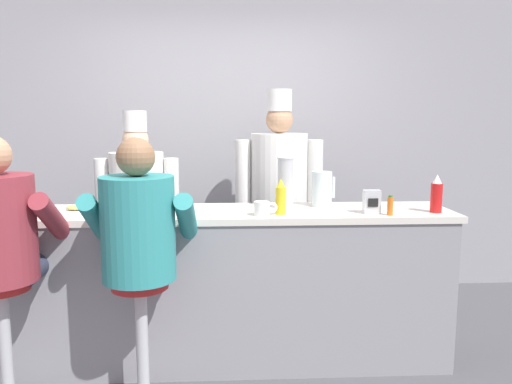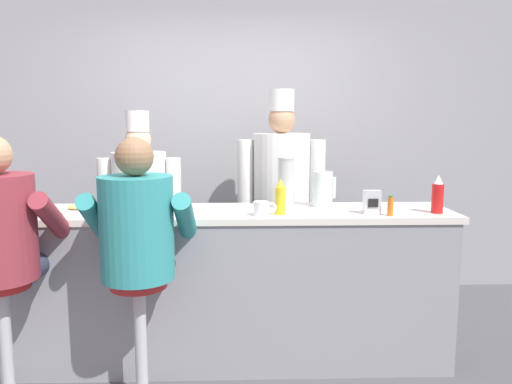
% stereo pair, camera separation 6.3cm
% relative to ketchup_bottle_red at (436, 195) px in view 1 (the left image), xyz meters
% --- Properties ---
extents(ground_plane, '(20.00, 20.00, 0.00)m').
position_rel_ketchup_bottle_red_xyz_m(ground_plane, '(-1.28, -0.16, -1.10)').
color(ground_plane, '#4C4C51').
extents(wall_back, '(10.00, 0.06, 2.70)m').
position_rel_ketchup_bottle_red_xyz_m(wall_back, '(-1.28, 1.58, 0.25)').
color(wall_back, '#99999E').
rests_on(wall_back, ground_plane).
extents(diner_counter, '(2.81, 0.57, 0.99)m').
position_rel_ketchup_bottle_red_xyz_m(diner_counter, '(-1.28, 0.13, -0.60)').
color(diner_counter, gray).
rests_on(diner_counter, ground_plane).
extents(ketchup_bottle_red, '(0.07, 0.07, 0.23)m').
position_rel_ketchup_bottle_red_xyz_m(ketchup_bottle_red, '(0.00, 0.00, 0.00)').
color(ketchup_bottle_red, red).
rests_on(ketchup_bottle_red, diner_counter).
extents(mustard_bottle_yellow, '(0.06, 0.06, 0.22)m').
position_rel_ketchup_bottle_red_xyz_m(mustard_bottle_yellow, '(-0.96, -0.01, -0.01)').
color(mustard_bottle_yellow, yellow).
rests_on(mustard_bottle_yellow, diner_counter).
extents(hot_sauce_bottle_orange, '(0.03, 0.03, 0.12)m').
position_rel_ketchup_bottle_red_xyz_m(hot_sauce_bottle_orange, '(-0.31, -0.08, -0.05)').
color(hot_sauce_bottle_orange, orange).
rests_on(hot_sauce_bottle_orange, diner_counter).
extents(water_pitcher_clear, '(0.15, 0.13, 0.23)m').
position_rel_ketchup_bottle_red_xyz_m(water_pitcher_clear, '(-0.66, 0.25, 0.01)').
color(water_pitcher_clear, silver).
rests_on(water_pitcher_clear, diner_counter).
extents(breakfast_plate, '(0.25, 0.25, 0.05)m').
position_rel_ketchup_bottle_red_xyz_m(breakfast_plate, '(-2.20, 0.09, -0.09)').
color(breakfast_plate, white).
rests_on(breakfast_plate, diner_counter).
extents(cereal_bowl, '(0.17, 0.17, 0.05)m').
position_rel_ketchup_bottle_red_xyz_m(cereal_bowl, '(-1.81, 0.12, -0.08)').
color(cereal_bowl, '#4C7FB7').
rests_on(cereal_bowl, diner_counter).
extents(coffee_mug_blue, '(0.12, 0.08, 0.08)m').
position_rel_ketchup_bottle_red_xyz_m(coffee_mug_blue, '(-2.56, -0.02, -0.07)').
color(coffee_mug_blue, '#4C7AB2').
rests_on(coffee_mug_blue, diner_counter).
extents(coffee_mug_white, '(0.14, 0.09, 0.09)m').
position_rel_ketchup_bottle_red_xyz_m(coffee_mug_white, '(-1.07, -0.05, -0.07)').
color(coffee_mug_white, white).
rests_on(coffee_mug_white, diner_counter).
extents(cup_stack_steel, '(0.11, 0.11, 0.33)m').
position_rel_ketchup_bottle_red_xyz_m(cup_stack_steel, '(-0.91, 0.19, 0.06)').
color(cup_stack_steel, '#B7BABF').
rests_on(cup_stack_steel, diner_counter).
extents(napkin_dispenser_chrome, '(0.10, 0.06, 0.14)m').
position_rel_ketchup_bottle_red_xyz_m(napkin_dispenser_chrome, '(-0.41, -0.02, -0.04)').
color(napkin_dispenser_chrome, silver).
rests_on(napkin_dispenser_chrome, diner_counter).
extents(diner_seated_maroon, '(0.60, 0.59, 1.48)m').
position_rel_ketchup_bottle_red_xyz_m(diner_seated_maroon, '(-2.47, -0.34, -0.15)').
color(diner_seated_maroon, '#B2B5BA').
rests_on(diner_seated_maroon, ground_plane).
extents(diner_seated_teal, '(0.59, 0.58, 1.47)m').
position_rel_ketchup_bottle_red_xyz_m(diner_seated_teal, '(-1.74, -0.34, -0.15)').
color(diner_seated_teal, '#B2B5BA').
rests_on(diner_seated_teal, ground_plane).
extents(cook_in_whites_near, '(0.63, 0.41, 1.62)m').
position_rel_ketchup_bottle_red_xyz_m(cook_in_whites_near, '(-1.97, 0.84, -0.21)').
color(cook_in_whites_near, '#232328').
rests_on(cook_in_whites_near, ground_plane).
extents(cook_in_whites_far, '(0.70, 0.45, 1.79)m').
position_rel_ketchup_bottle_red_xyz_m(cook_in_whites_far, '(-0.87, 0.98, -0.12)').
color(cook_in_whites_far, '#232328').
rests_on(cook_in_whites_far, ground_plane).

